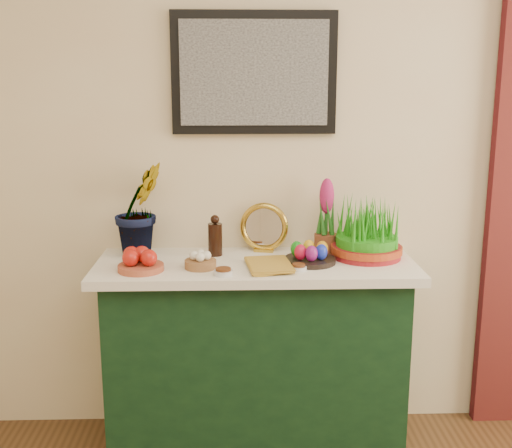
{
  "coord_description": "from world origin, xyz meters",
  "views": [
    {
      "loc": [
        -0.38,
        -0.71,
        1.67
      ],
      "look_at": [
        -0.3,
        1.95,
        1.07
      ],
      "focal_mm": 45.0,
      "sensor_mm": 36.0,
      "label": 1
    }
  ],
  "objects_px": {
    "hyacinth_green": "(139,194)",
    "book": "(248,265)",
    "sideboard": "(256,359)",
    "wheatgrass_sabzeh": "(367,233)",
    "mirror": "(264,228)"
  },
  "relations": [
    {
      "from": "hyacinth_green",
      "to": "book",
      "type": "bearing_deg",
      "value": -68.31
    },
    {
      "from": "sideboard",
      "to": "wheatgrass_sabzeh",
      "type": "bearing_deg",
      "value": 5.56
    },
    {
      "from": "mirror",
      "to": "book",
      "type": "bearing_deg",
      "value": -105.17
    },
    {
      "from": "sideboard",
      "to": "hyacinth_green",
      "type": "relative_size",
      "value": 2.31
    },
    {
      "from": "wheatgrass_sabzeh",
      "to": "hyacinth_green",
      "type": "bearing_deg",
      "value": 175.46
    },
    {
      "from": "sideboard",
      "to": "wheatgrass_sabzeh",
      "type": "xyz_separation_m",
      "value": [
        0.5,
        0.05,
        0.58
      ]
    },
    {
      "from": "sideboard",
      "to": "book",
      "type": "xyz_separation_m",
      "value": [
        -0.04,
        -0.12,
        0.48
      ]
    },
    {
      "from": "sideboard",
      "to": "wheatgrass_sabzeh",
      "type": "relative_size",
      "value": 4.09
    },
    {
      "from": "sideboard",
      "to": "mirror",
      "type": "bearing_deg",
      "value": 76.15
    },
    {
      "from": "hyacinth_green",
      "to": "wheatgrass_sabzeh",
      "type": "height_order",
      "value": "hyacinth_green"
    },
    {
      "from": "hyacinth_green",
      "to": "wheatgrass_sabzeh",
      "type": "distance_m",
      "value": 1.03
    },
    {
      "from": "sideboard",
      "to": "mirror",
      "type": "distance_m",
      "value": 0.6
    },
    {
      "from": "hyacinth_green",
      "to": "book",
      "type": "height_order",
      "value": "hyacinth_green"
    },
    {
      "from": "book",
      "to": "hyacinth_green",
      "type": "bearing_deg",
      "value": 145.78
    },
    {
      "from": "wheatgrass_sabzeh",
      "to": "book",
      "type": "bearing_deg",
      "value": -162.62
    }
  ]
}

